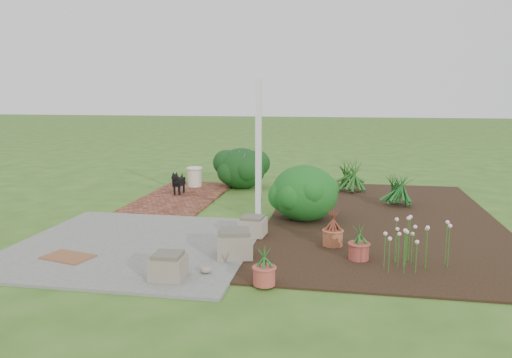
% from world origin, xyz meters
% --- Properties ---
extents(ground, '(80.00, 80.00, 0.00)m').
position_xyz_m(ground, '(0.00, 0.00, 0.00)').
color(ground, '#365E1D').
rests_on(ground, ground).
extents(concrete_patio, '(3.50, 3.50, 0.04)m').
position_xyz_m(concrete_patio, '(-1.25, -1.75, 0.02)').
color(concrete_patio, slate).
rests_on(concrete_patio, ground).
extents(brick_path, '(1.60, 3.50, 0.04)m').
position_xyz_m(brick_path, '(-1.70, 1.75, 0.02)').
color(brick_path, '#5A2B1C').
rests_on(brick_path, ground).
extents(garden_bed, '(4.00, 7.00, 0.03)m').
position_xyz_m(garden_bed, '(2.50, 0.50, 0.01)').
color(garden_bed, black).
rests_on(garden_bed, ground).
extents(veranda_post, '(0.10, 0.10, 2.50)m').
position_xyz_m(veranda_post, '(0.30, 0.10, 1.25)').
color(veranda_post, white).
rests_on(veranda_post, ground).
extents(stone_trough_near, '(0.42, 0.42, 0.27)m').
position_xyz_m(stone_trough_near, '(-0.27, -2.99, 0.17)').
color(stone_trough_near, '#756558').
rests_on(stone_trough_near, concrete_patio).
extents(stone_trough_mid, '(0.58, 0.58, 0.32)m').
position_xyz_m(stone_trough_mid, '(0.35, -2.04, 0.20)').
color(stone_trough_mid, '#766C5B').
rests_on(stone_trough_mid, concrete_patio).
extents(stone_trough_far, '(0.42, 0.42, 0.27)m').
position_xyz_m(stone_trough_far, '(0.40, -0.99, 0.17)').
color(stone_trough_far, gray).
rests_on(stone_trough_far, concrete_patio).
extents(coir_doormat, '(0.74, 0.57, 0.02)m').
position_xyz_m(coir_doormat, '(-1.89, -2.52, 0.05)').
color(coir_doormat, brown).
rests_on(coir_doormat, concrete_patio).
extents(black_dog, '(0.18, 0.56, 0.48)m').
position_xyz_m(black_dog, '(-1.83, 1.91, 0.33)').
color(black_dog, black).
rests_on(black_dog, brick_path).
extents(cream_ceramic_urn, '(0.43, 0.43, 0.45)m').
position_xyz_m(cream_ceramic_urn, '(-1.75, 2.89, 0.26)').
color(cream_ceramic_urn, beige).
rests_on(cream_ceramic_urn, brick_path).
extents(evergreen_shrub, '(1.35, 1.35, 1.01)m').
position_xyz_m(evergreen_shrub, '(1.11, 0.21, 0.53)').
color(evergreen_shrub, '#0F3914').
rests_on(evergreen_shrub, garden_bed).
extents(agapanthus_clump_back, '(1.10, 1.10, 0.80)m').
position_xyz_m(agapanthus_clump_back, '(2.86, 1.66, 0.43)').
color(agapanthus_clump_back, '#0B3912').
rests_on(agapanthus_clump_back, garden_bed).
extents(agapanthus_clump_front, '(1.19, 1.19, 0.87)m').
position_xyz_m(agapanthus_clump_front, '(1.93, 2.98, 0.46)').
color(agapanthus_clump_front, '#0A390B').
rests_on(agapanthus_clump_front, garden_bed).
extents(pink_flower_patch, '(0.99, 0.99, 0.61)m').
position_xyz_m(pink_flower_patch, '(2.74, -1.92, 0.33)').
color(pink_flower_patch, '#113D0F').
rests_on(pink_flower_patch, garden_bed).
extents(terracotta_pot_bronze, '(0.38, 0.38, 0.24)m').
position_xyz_m(terracotta_pot_bronze, '(1.66, -1.28, 0.15)').
color(terracotta_pot_bronze, '#A75938').
rests_on(terracotta_pot_bronze, garden_bed).
extents(terracotta_pot_small_left, '(0.27, 0.27, 0.23)m').
position_xyz_m(terracotta_pot_small_left, '(2.03, -1.85, 0.14)').
color(terracotta_pot_small_left, '#A04136').
rests_on(terracotta_pot_small_left, garden_bed).
extents(terracotta_pot_small_right, '(0.28, 0.28, 0.22)m').
position_xyz_m(terracotta_pot_small_right, '(0.91, -2.98, 0.14)').
color(terracotta_pot_small_right, '#B3463C').
rests_on(terracotta_pot_small_right, garden_bed).
extents(purple_flowering_bush, '(1.42, 1.42, 0.99)m').
position_xyz_m(purple_flowering_bush, '(-0.65, 3.13, 0.49)').
color(purple_flowering_bush, black).
rests_on(purple_flowering_bush, ground).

